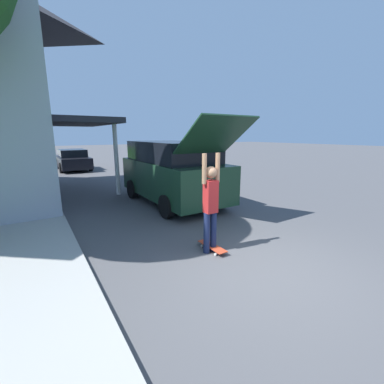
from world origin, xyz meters
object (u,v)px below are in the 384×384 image
(car_down_street, at_px, (73,160))
(skateboard, at_px, (212,247))
(suv_parked, at_px, (173,171))
(skateboarder, at_px, (211,202))

(car_down_street, height_order, skateboard, car_down_street)
(suv_parked, distance_m, skateboard, 4.18)
(car_down_street, relative_size, skateboarder, 2.13)
(skateboard, bearing_deg, car_down_street, 91.84)
(skateboard, bearing_deg, suv_parked, 73.33)
(car_down_street, xyz_separation_m, skateboarder, (0.41, -15.33, 0.38))
(suv_parked, bearing_deg, car_down_street, 98.23)
(suv_parked, relative_size, skateboarder, 2.64)
(skateboarder, bearing_deg, suv_parked, 72.35)
(car_down_street, distance_m, skateboard, 15.33)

